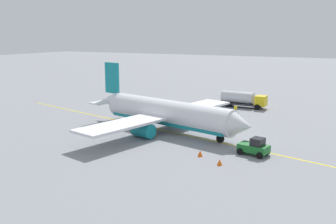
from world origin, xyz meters
TOP-DOWN VIEW (x-y plane):
  - ground_plane at (0.00, 0.00)m, footprint 400.00×400.00m
  - airplane at (-0.45, 0.11)m, footprint 29.48×30.91m
  - fuel_tanker at (4.55, 24.00)m, footprint 9.93×3.07m
  - pushback_tug at (14.68, -5.43)m, footprint 3.93×2.94m
  - refueling_worker at (5.29, 17.10)m, footprint 0.60×0.49m
  - safety_cone_nose at (9.00, -9.02)m, footprint 0.65×0.65m
  - safety_cone_wingtip at (12.17, -10.95)m, footprint 0.62×0.62m
  - taxi_line_marking at (0.00, 0.00)m, footprint 72.38×17.77m

SIDE VIEW (x-z plane):
  - ground_plane at x=0.00m, z-range 0.00..0.00m
  - taxi_line_marking at x=0.00m, z-range 0.00..0.01m
  - safety_cone_wingtip at x=12.17m, z-range 0.00..0.69m
  - safety_cone_nose at x=9.00m, z-range 0.00..0.72m
  - refueling_worker at x=5.29m, z-range -0.03..1.68m
  - pushback_tug at x=14.68m, z-range -0.09..2.11m
  - fuel_tanker at x=4.55m, z-range 0.14..3.29m
  - airplane at x=-0.45m, z-range -2.18..7.64m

